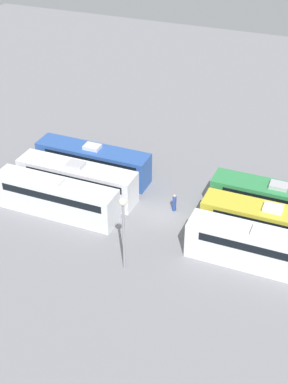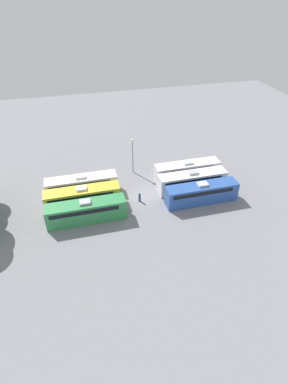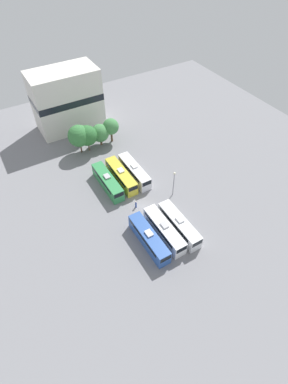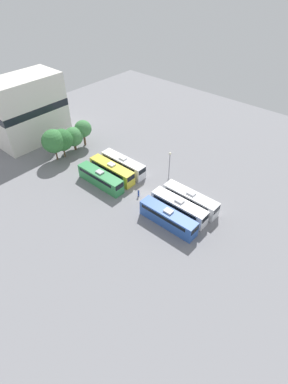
{
  "view_description": "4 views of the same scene",
  "coord_description": "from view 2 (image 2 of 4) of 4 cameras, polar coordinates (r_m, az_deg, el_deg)",
  "views": [
    {
      "loc": [
        36.98,
        13.12,
        28.6
      ],
      "look_at": [
        1.38,
        -1.64,
        2.98
      ],
      "focal_mm": 50.0,
      "sensor_mm": 36.0,
      "label": 1
    },
    {
      "loc": [
        -38.6,
        9.43,
        29.56
      ],
      "look_at": [
        -1.52,
        -0.24,
        2.04
      ],
      "focal_mm": 28.0,
      "sensor_mm": 36.0,
      "label": 2
    },
    {
      "loc": [
        -21.41,
        -37.57,
        49.02
      ],
      "look_at": [
        1.7,
        1.56,
        2.19
      ],
      "focal_mm": 28.0,
      "sensor_mm": 36.0,
      "label": 3
    },
    {
      "loc": [
        -35.97,
        -31.62,
        40.33
      ],
      "look_at": [
        -0.86,
        -0.99,
        1.67
      ],
      "focal_mm": 28.0,
      "sensor_mm": 36.0,
      "label": 4
    }
  ],
  "objects": [
    {
      "name": "bus_5",
      "position": [
        50.44,
        -11.81,
        1.35
      ],
      "size": [
        2.63,
        11.65,
        3.52
      ],
      "color": "silver",
      "rests_on": "ground_plane"
    },
    {
      "name": "bus_3",
      "position": [
        44.76,
        -10.99,
        -3.54
      ],
      "size": [
        2.63,
        11.65,
        3.52
      ],
      "color": "#338C4C",
      "rests_on": "ground_plane"
    },
    {
      "name": "bus_4",
      "position": [
        47.64,
        -11.66,
        -0.91
      ],
      "size": [
        2.63,
        11.65,
        3.52
      ],
      "color": "gold",
      "rests_on": "ground_plane"
    },
    {
      "name": "worker_person",
      "position": [
        48.17,
        -0.84,
        -1.0
      ],
      "size": [
        0.36,
        0.36,
        1.7
      ],
      "color": "navy",
      "rests_on": "ground_plane"
    },
    {
      "name": "ground_plane",
      "position": [
        49.52,
        -0.71,
        -0.97
      ],
      "size": [
        113.88,
        113.88,
        0.0
      ],
      "primitive_type": "plane",
      "color": "gray"
    },
    {
      "name": "bus_1",
      "position": [
        51.06,
        9.12,
        2.16
      ],
      "size": [
        2.63,
        11.65,
        3.52
      ],
      "color": "white",
      "rests_on": "ground_plane"
    },
    {
      "name": "bus_2",
      "position": [
        53.74,
        8.17,
        4.1
      ],
      "size": [
        2.63,
        11.65,
        3.52
      ],
      "color": "silver",
      "rests_on": "ground_plane"
    },
    {
      "name": "bus_0",
      "position": [
        48.44,
        10.86,
        -0.11
      ],
      "size": [
        2.63,
        11.65,
        3.52
      ],
      "color": "#2D56A8",
      "rests_on": "ground_plane"
    },
    {
      "name": "light_pole",
      "position": [
        53.73,
        -2.2,
        8.04
      ],
      "size": [
        0.6,
        0.6,
        6.73
      ],
      "color": "gray",
      "rests_on": "ground_plane"
    }
  ]
}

